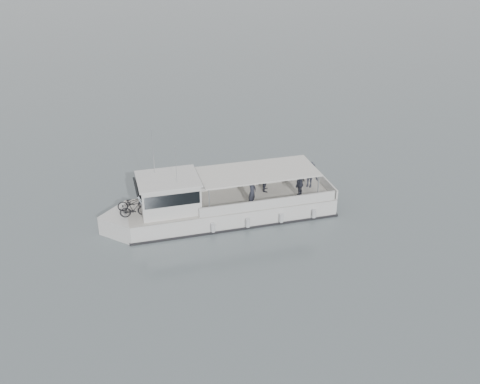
{
  "coord_description": "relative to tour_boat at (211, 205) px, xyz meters",
  "views": [
    {
      "loc": [
        2.49,
        -25.34,
        15.41
      ],
      "look_at": [
        2.99,
        1.46,
        1.6
      ],
      "focal_mm": 40.0,
      "sensor_mm": 36.0,
      "label": 1
    }
  ],
  "objects": [
    {
      "name": "tour_boat",
      "position": [
        0.0,
        0.0,
        0.0
      ],
      "size": [
        13.38,
        6.08,
        5.61
      ],
      "rotation": [
        0.0,
        0.0,
        0.25
      ],
      "color": "silver",
      "rests_on": "ground"
    },
    {
      "name": "ground",
      "position": [
        -1.36,
        -1.17,
        -0.92
      ],
      "size": [
        1400.0,
        1400.0,
        0.0
      ],
      "primitive_type": "plane",
      "color": "#566265",
      "rests_on": "ground"
    }
  ]
}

